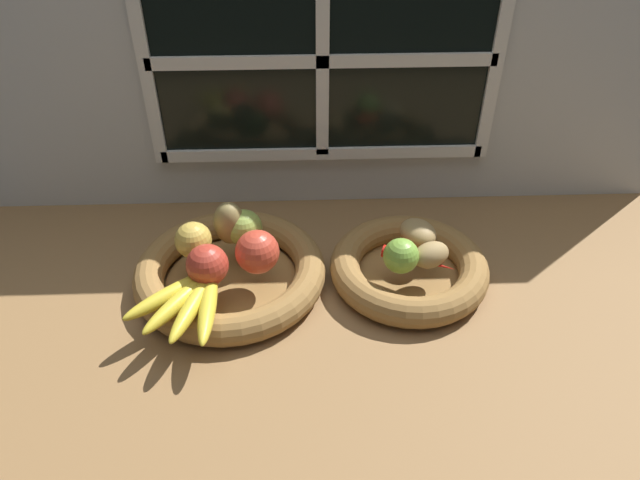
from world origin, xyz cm
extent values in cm
cube|color=olive|center=(0.00, 0.00, -1.50)|extent=(140.00, 90.00, 3.00)
cube|color=silver|center=(0.00, 30.00, 27.50)|extent=(140.00, 3.00, 55.00)
cube|color=black|center=(0.00, 28.10, 31.00)|extent=(64.00, 0.80, 38.00)
cube|color=white|center=(0.00, 27.50, 31.00)|extent=(2.40, 1.20, 38.00)
cube|color=white|center=(0.00, 27.50, 31.00)|extent=(64.00, 1.20, 2.40)
cube|color=white|center=(-32.00, 27.50, 31.00)|extent=(2.40, 1.20, 40.40)
cube|color=white|center=(32.00, 27.50, 31.00)|extent=(2.40, 1.20, 40.40)
cube|color=white|center=(0.00, 27.50, 12.00)|extent=(64.00, 1.20, 2.40)
cylinder|color=olive|center=(-17.23, 2.49, 0.50)|extent=(23.25, 23.25, 1.00)
torus|color=olive|center=(-17.23, 2.49, 2.67)|extent=(33.70, 33.70, 5.34)
cylinder|color=olive|center=(14.47, 2.49, 0.50)|extent=(18.74, 18.74, 1.00)
torus|color=olive|center=(14.47, 2.49, 2.67)|extent=(28.19, 28.19, 5.34)
sphere|color=#B73828|center=(-19.98, -2.83, 8.84)|extent=(7.00, 7.00, 7.00)
sphere|color=gold|center=(-23.17, 4.22, 8.57)|extent=(6.47, 6.47, 6.47)
sphere|color=#99B74C|center=(-14.68, 7.52, 8.60)|extent=(6.52, 6.52, 6.52)
sphere|color=#CC422D|center=(-11.96, -0.03, 9.07)|extent=(7.46, 7.46, 7.46)
ellipsoid|color=olive|center=(-17.16, 7.72, 9.49)|extent=(6.38, 6.07, 8.30)
ellipsoid|color=yellow|center=(-25.66, -7.23, 6.65)|extent=(14.34, 12.92, 2.62)
ellipsoid|color=yellow|center=(-23.86, -8.80, 6.65)|extent=(11.21, 15.48, 2.62)
ellipsoid|color=yellow|center=(-21.68, -9.78, 6.65)|extent=(7.17, 16.77, 2.62)
ellipsoid|color=yellow|center=(-19.31, -10.11, 6.65)|extent=(2.71, 16.71, 2.62)
sphere|color=brown|center=(-19.36, -1.76, 6.65)|extent=(2.36, 2.36, 2.36)
ellipsoid|color=#A38451|center=(16.33, 6.57, 7.36)|extent=(8.75, 9.25, 4.04)
ellipsoid|color=#A38451|center=(17.44, -0.48, 7.54)|extent=(7.96, 7.04, 4.41)
sphere|color=#7AAD3D|center=(12.07, -1.11, 8.37)|extent=(6.07, 6.07, 6.07)
cone|color=red|center=(15.40, 0.13, 6.46)|extent=(12.51, 7.51, 2.25)
camera|label=1|loc=(-4.36, -77.90, 71.91)|focal=33.60mm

